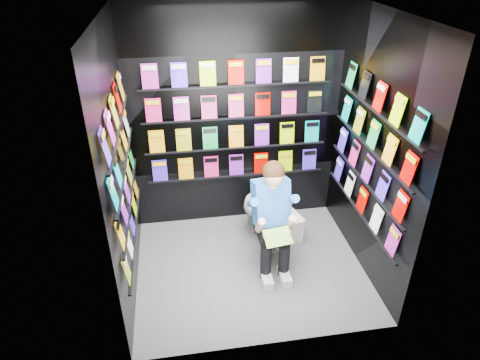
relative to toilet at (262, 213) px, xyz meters
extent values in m
plane|color=#565653|center=(-0.22, -0.48, -0.37)|extent=(2.40, 2.40, 0.00)
plane|color=white|center=(-0.22, -0.48, 2.23)|extent=(2.40, 2.40, 0.00)
cube|color=black|center=(-0.22, 0.52, 0.93)|extent=(2.40, 0.04, 2.60)
cube|color=black|center=(-0.22, -1.48, 0.93)|extent=(2.40, 0.04, 2.60)
cube|color=black|center=(-1.42, -0.48, 0.93)|extent=(0.04, 2.00, 2.60)
cube|color=black|center=(0.98, -0.48, 0.93)|extent=(0.04, 2.00, 2.60)
imported|color=white|center=(0.00, 0.00, 0.00)|extent=(0.52, 0.80, 0.73)
cube|color=white|center=(0.32, 0.01, -0.23)|extent=(0.30, 0.41, 0.28)
cube|color=white|center=(0.32, 0.01, -0.08)|extent=(0.32, 0.44, 0.03)
cube|color=#2EB15E|center=(0.00, -0.73, 0.21)|extent=(0.29, 0.20, 0.12)
camera|label=1|loc=(-0.89, -3.94, 2.78)|focal=32.00mm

